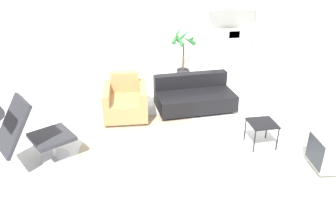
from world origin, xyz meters
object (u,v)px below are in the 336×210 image
Objects in this scene: lounge_chair at (21,126)px; armchair_red at (126,102)px; side_table at (262,125)px; crt_television at (330,152)px; shelf_unit at (231,22)px; potted_plant at (183,59)px; couch_low at (194,97)px.

armchair_red is (1.47, 1.39, -0.39)m from lounge_chair.
crt_television is (0.66, -0.78, -0.08)m from side_table.
potted_plant is at bearing -162.39° from shelf_unit.
crt_television reaches higher than side_table.
armchair_red is 2.17× the size of side_table.
lounge_chair is at bearing 25.03° from couch_low.
armchair_red is 0.59× the size of couch_low.
crt_television is at bearing 49.33° from lounge_chair.
couch_low is 3.65× the size of side_table.
armchair_red reaches higher than couch_low.
shelf_unit is at bearing -140.19° from armchair_red.
shelf_unit reaches higher than potted_plant.
crt_television is (1.39, -2.30, 0.05)m from couch_low.
potted_plant is 1.51m from shelf_unit.
shelf_unit is at bearing 17.61° from potted_plant.
armchair_red is 3.50m from shelf_unit.
potted_plant reaches higher than lounge_chair.
lounge_chair reaches higher than couch_low.
couch_low is at bearing 37.26° from crt_television.
side_table is at bearing 59.81° from lounge_chair.
armchair_red is 0.69× the size of potted_plant.
side_table is 1.02m from crt_television.
couch_low is 1.69m from side_table.
potted_plant is at bearing -128.74° from armchair_red.
potted_plant is 0.65× the size of shelf_unit.
lounge_chair is 0.78× the size of couch_low.
armchair_red is at bearing 145.97° from side_table.
armchair_red reaches higher than crt_television.
lounge_chair is 4.29m from crt_television.
couch_low is at bearing -93.73° from potted_plant.
shelf_unit is (1.25, 0.40, 0.74)m from potted_plant.
lounge_chair is 0.59× the size of shelf_unit.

